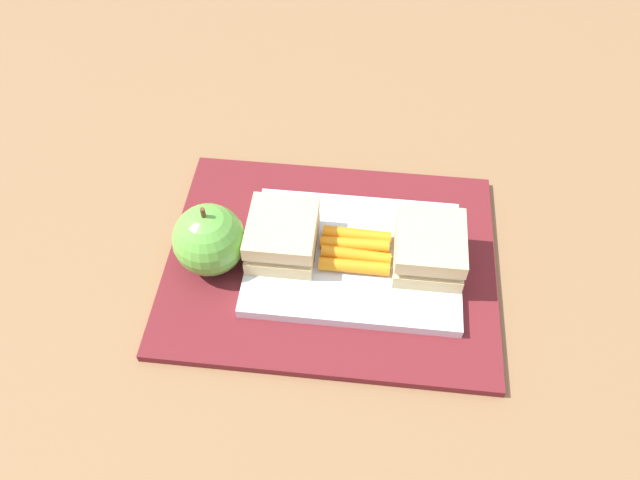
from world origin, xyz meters
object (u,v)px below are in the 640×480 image
(sandwich_half_left, at_px, (429,248))
(sandwich_half_right, at_px, (282,236))
(carrot_sticks_bundle, at_px, (355,250))
(apple, at_px, (209,240))
(food_tray, at_px, (354,257))

(sandwich_half_left, bearing_deg, sandwich_half_right, 0.00)
(sandwich_half_left, relative_size, sandwich_half_right, 1.00)
(sandwich_half_right, height_order, carrot_sticks_bundle, sandwich_half_right)
(sandwich_half_right, bearing_deg, apple, 13.05)
(sandwich_half_left, xyz_separation_m, apple, (0.23, 0.02, 0.00))
(food_tray, distance_m, sandwich_half_right, 0.08)
(food_tray, relative_size, apple, 2.60)
(food_tray, height_order, sandwich_half_left, sandwich_half_left)
(sandwich_half_right, distance_m, carrot_sticks_bundle, 0.08)
(food_tray, bearing_deg, apple, 6.49)
(carrot_sticks_bundle, bearing_deg, food_tray, 31.34)
(sandwich_half_left, relative_size, apple, 0.91)
(sandwich_half_left, bearing_deg, apple, 4.31)
(food_tray, height_order, carrot_sticks_bundle, carrot_sticks_bundle)
(food_tray, relative_size, sandwich_half_left, 2.88)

